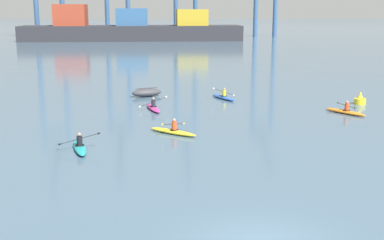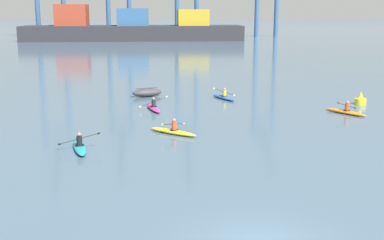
{
  "view_description": "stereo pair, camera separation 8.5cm",
  "coord_description": "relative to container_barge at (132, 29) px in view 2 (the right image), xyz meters",
  "views": [
    {
      "loc": [
        -3.31,
        -14.46,
        7.31
      ],
      "look_at": [
        -0.93,
        16.03,
        0.6
      ],
      "focal_mm": 47.11,
      "sensor_mm": 36.0,
      "label": 1
    },
    {
      "loc": [
        -3.22,
        -14.47,
        7.31
      ],
      "look_at": [
        -0.93,
        16.03,
        0.6
      ],
      "focal_mm": 47.11,
      "sensor_mm": 36.0,
      "label": 2
    }
  ],
  "objects": [
    {
      "name": "channel_buoy",
      "position": [
        21.45,
        -86.02,
        -2.47
      ],
      "size": [
        0.9,
        0.9,
        1.0
      ],
      "color": "yellow",
      "rests_on": "ground"
    },
    {
      "name": "kayak_teal",
      "position": [
        1.18,
        -97.75,
        -2.65
      ],
      "size": [
        2.21,
        3.45,
        0.95
      ],
      "color": "teal",
      "rests_on": "ground"
    },
    {
      "name": "kayak_orange",
      "position": [
        18.91,
        -89.58,
        -2.65
      ],
      "size": [
        2.33,
        3.19,
        1.0
      ],
      "color": "orange",
      "rests_on": "ground"
    },
    {
      "name": "container_barge",
      "position": [
        0.0,
        0.0,
        0.0
      ],
      "size": [
        52.58,
        10.13,
        8.58
      ],
      "color": "#28282D",
      "rests_on": "ground"
    },
    {
      "name": "capsized_dinghy",
      "position": [
        4.58,
        -81.16,
        -2.47
      ],
      "size": [
        2.81,
        1.85,
        0.76
      ],
      "color": "#38383D",
      "rests_on": "ground"
    },
    {
      "name": "kayak_magenta",
      "position": [
        5.13,
        -87.04,
        -2.65
      ],
      "size": [
        2.16,
        3.45,
        1.01
      ],
      "color": "#C13384",
      "rests_on": "ground"
    },
    {
      "name": "kayak_blue",
      "position": [
        11.02,
        -82.85,
        -2.65
      ],
      "size": [
        2.01,
        3.36,
        1.05
      ],
      "color": "#2856B2",
      "rests_on": "ground"
    },
    {
      "name": "kayak_yellow",
      "position": [
        6.3,
        -94.64,
        -2.65
      ],
      "size": [
        2.98,
        2.66,
        0.95
      ],
      "color": "yellow",
      "rests_on": "ground"
    }
  ]
}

